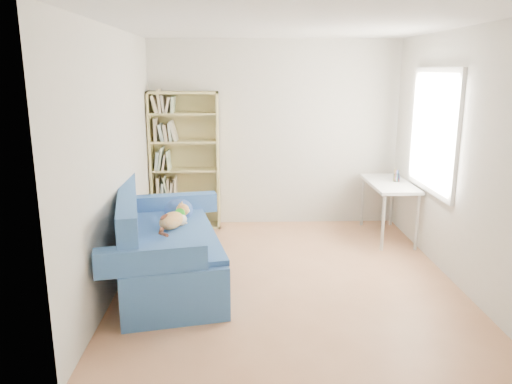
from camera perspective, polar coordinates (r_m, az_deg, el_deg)
ground at (r=5.50m, az=3.48°, el=-9.58°), size 4.00×4.00×0.00m
room_shell at (r=5.13m, az=4.82°, el=7.63°), size 3.54×4.04×2.62m
sofa at (r=5.33m, az=-10.56°, el=-6.34°), size 1.35×2.20×0.99m
bookshelf at (r=7.03m, az=-8.09°, el=2.93°), size 0.95×0.30×1.90m
desk at (r=6.78m, az=14.98°, el=0.43°), size 0.52×1.14×0.75m
pen_cup at (r=6.83m, az=15.78°, el=1.68°), size 0.09×0.09×0.16m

